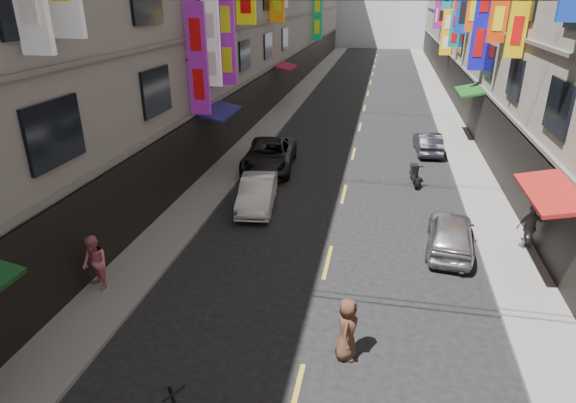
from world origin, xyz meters
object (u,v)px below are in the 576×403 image
at_px(pedestrian_crossing, 347,329).
at_px(pedestrian_lfar, 95,263).
at_px(car_left_far, 269,155).
at_px(car_right_far, 428,143).
at_px(car_right_mid, 451,233).
at_px(pedestrian_rfar, 530,227).
at_px(scooter_far_right, 415,175).
at_px(car_left_mid, 257,193).

bearing_deg(pedestrian_crossing, pedestrian_lfar, 83.85).
distance_m(car_left_far, pedestrian_lfar, 11.91).
bearing_deg(car_right_far, car_right_mid, 86.27).
bearing_deg(pedestrian_lfar, pedestrian_rfar, 51.93).
bearing_deg(pedestrian_rfar, car_left_far, -44.49).
height_order(scooter_far_right, pedestrian_rfar, pedestrian_rfar).
bearing_deg(car_right_mid, pedestrian_crossing, 69.45).
height_order(pedestrian_lfar, pedestrian_crossing, pedestrian_lfar).
relative_size(car_left_mid, pedestrian_crossing, 2.35).
xyz_separation_m(scooter_far_right, pedestrian_lfar, (-9.55, -10.92, 0.52)).
height_order(car_right_mid, pedestrian_lfar, pedestrian_lfar).
height_order(car_left_far, pedestrian_rfar, pedestrian_rfar).
height_order(scooter_far_right, car_right_far, car_right_far).
xyz_separation_m(car_right_mid, pedestrian_rfar, (2.60, 0.45, 0.27)).
relative_size(car_left_far, car_right_far, 1.45).
height_order(car_left_mid, car_right_far, car_left_mid).
relative_size(scooter_far_right, car_left_far, 0.35).
bearing_deg(car_left_mid, pedestrian_rfar, -17.80).
relative_size(pedestrian_rfar, pedestrian_crossing, 0.96).
bearing_deg(scooter_far_right, pedestrian_rfar, 115.33).
bearing_deg(car_left_far, car_left_mid, -87.95).
distance_m(car_left_mid, pedestrian_lfar, 7.57).
bearing_deg(pedestrian_crossing, car_left_mid, 32.15).
bearing_deg(pedestrian_lfar, car_left_mid, 96.70).
bearing_deg(pedestrian_lfar, car_left_far, 108.62).
distance_m(scooter_far_right, pedestrian_crossing, 12.50).
bearing_deg(car_right_far, car_left_far, 24.69).
xyz_separation_m(scooter_far_right, car_left_far, (-7.09, 0.73, 0.27)).
bearing_deg(pedestrian_lfar, car_right_far, 87.33).
xyz_separation_m(car_left_far, car_right_mid, (8.00, -6.99, -0.08)).
xyz_separation_m(pedestrian_lfar, pedestrian_crossing, (7.42, -1.39, -0.14)).
relative_size(scooter_far_right, car_left_mid, 0.47).
height_order(scooter_far_right, pedestrian_crossing, pedestrian_crossing).
relative_size(car_right_far, pedestrian_lfar, 2.12).
xyz_separation_m(pedestrian_rfar, pedestrian_crossing, (-5.64, -6.50, -0.09)).
bearing_deg(car_right_far, car_left_mid, 47.02).
xyz_separation_m(car_left_mid, pedestrian_rfar, (10.00, -1.80, 0.27)).
height_order(car_left_mid, car_left_far, car_left_far).
height_order(pedestrian_rfar, pedestrian_crossing, pedestrian_rfar).
distance_m(scooter_far_right, car_right_mid, 6.33).
bearing_deg(car_left_mid, scooter_far_right, 24.09).
bearing_deg(car_right_mid, scooter_far_right, -75.64).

